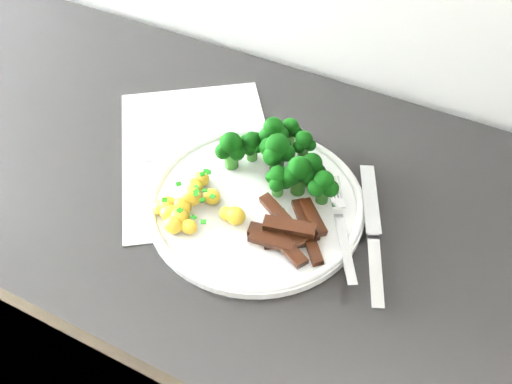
{
  "coord_description": "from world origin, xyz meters",
  "views": [
    {
      "loc": [
        0.18,
        1.19,
        1.48
      ],
      "look_at": [
        -0.06,
        1.66,
        0.9
      ],
      "focal_mm": 40.66,
      "sensor_mm": 36.0,
      "label": 1
    }
  ],
  "objects_px": {
    "broccoli": "(282,155)",
    "potatoes": "(190,205)",
    "fork": "(342,232)",
    "counter": "(261,346)",
    "plate": "(256,203)",
    "beef_strips": "(289,230)",
    "knife": "(373,248)",
    "recipe_paper": "(198,154)"
  },
  "relations": [
    {
      "from": "broccoli",
      "to": "beef_strips",
      "type": "xyz_separation_m",
      "value": [
        0.06,
        -0.1,
        -0.03
      ]
    },
    {
      "from": "counter",
      "to": "recipe_paper",
      "type": "height_order",
      "value": "recipe_paper"
    },
    {
      "from": "broccoli",
      "to": "knife",
      "type": "distance_m",
      "value": 0.18
    },
    {
      "from": "counter",
      "to": "fork",
      "type": "distance_m",
      "value": 0.47
    },
    {
      "from": "counter",
      "to": "beef_strips",
      "type": "height_order",
      "value": "beef_strips"
    },
    {
      "from": "broccoli",
      "to": "potatoes",
      "type": "xyz_separation_m",
      "value": [
        -0.08,
        -0.12,
        -0.03
      ]
    },
    {
      "from": "potatoes",
      "to": "knife",
      "type": "bearing_deg",
      "value": 12.82
    },
    {
      "from": "broccoli",
      "to": "fork",
      "type": "xyz_separation_m",
      "value": [
        0.12,
        -0.06,
        -0.03
      ]
    },
    {
      "from": "plate",
      "to": "knife",
      "type": "relative_size",
      "value": 1.34
    },
    {
      "from": "counter",
      "to": "plate",
      "type": "relative_size",
      "value": 7.77
    },
    {
      "from": "plate",
      "to": "beef_strips",
      "type": "relative_size",
      "value": 2.49
    },
    {
      "from": "potatoes",
      "to": "fork",
      "type": "bearing_deg",
      "value": 15.34
    },
    {
      "from": "counter",
      "to": "fork",
      "type": "xyz_separation_m",
      "value": [
        0.13,
        -0.02,
        0.46
      ]
    },
    {
      "from": "counter",
      "to": "beef_strips",
      "type": "xyz_separation_m",
      "value": [
        0.06,
        -0.05,
        0.46
      ]
    },
    {
      "from": "broccoli",
      "to": "counter",
      "type": "bearing_deg",
      "value": -99.85
    },
    {
      "from": "plate",
      "to": "potatoes",
      "type": "bearing_deg",
      "value": -141.55
    },
    {
      "from": "broccoli",
      "to": "beef_strips",
      "type": "relative_size",
      "value": 1.52
    },
    {
      "from": "potatoes",
      "to": "knife",
      "type": "height_order",
      "value": "potatoes"
    },
    {
      "from": "beef_strips",
      "to": "knife",
      "type": "relative_size",
      "value": 0.54
    },
    {
      "from": "fork",
      "to": "beef_strips",
      "type": "bearing_deg",
      "value": -153.94
    },
    {
      "from": "recipe_paper",
      "to": "fork",
      "type": "bearing_deg",
      "value": -12.3
    },
    {
      "from": "broccoli",
      "to": "fork",
      "type": "distance_m",
      "value": 0.14
    },
    {
      "from": "broccoli",
      "to": "beef_strips",
      "type": "height_order",
      "value": "broccoli"
    },
    {
      "from": "counter",
      "to": "knife",
      "type": "height_order",
      "value": "knife"
    },
    {
      "from": "recipe_paper",
      "to": "plate",
      "type": "relative_size",
      "value": 1.3
    },
    {
      "from": "broccoli",
      "to": "knife",
      "type": "xyz_separation_m",
      "value": [
        0.16,
        -0.06,
        -0.04
      ]
    },
    {
      "from": "counter",
      "to": "plate",
      "type": "distance_m",
      "value": 0.45
    },
    {
      "from": "plate",
      "to": "potatoes",
      "type": "height_order",
      "value": "potatoes"
    },
    {
      "from": "fork",
      "to": "broccoli",
      "type": "bearing_deg",
      "value": 151.23
    },
    {
      "from": "knife",
      "to": "potatoes",
      "type": "bearing_deg",
      "value": -167.18
    },
    {
      "from": "broccoli",
      "to": "potatoes",
      "type": "relative_size",
      "value": 1.52
    },
    {
      "from": "potatoes",
      "to": "counter",
      "type": "bearing_deg",
      "value": 46.71
    },
    {
      "from": "broccoli",
      "to": "potatoes",
      "type": "bearing_deg",
      "value": -123.7
    },
    {
      "from": "recipe_paper",
      "to": "broccoli",
      "type": "distance_m",
      "value": 0.14
    },
    {
      "from": "recipe_paper",
      "to": "fork",
      "type": "height_order",
      "value": "fork"
    },
    {
      "from": "plate",
      "to": "broccoli",
      "type": "distance_m",
      "value": 0.07
    },
    {
      "from": "counter",
      "to": "beef_strips",
      "type": "relative_size",
      "value": 19.33
    },
    {
      "from": "plate",
      "to": "knife",
      "type": "xyz_separation_m",
      "value": [
        0.17,
        -0.0,
        0.0
      ]
    },
    {
      "from": "counter",
      "to": "fork",
      "type": "height_order",
      "value": "fork"
    },
    {
      "from": "broccoli",
      "to": "knife",
      "type": "relative_size",
      "value": 0.82
    },
    {
      "from": "recipe_paper",
      "to": "knife",
      "type": "distance_m",
      "value": 0.3
    },
    {
      "from": "plate",
      "to": "knife",
      "type": "bearing_deg",
      "value": -0.44
    }
  ]
}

